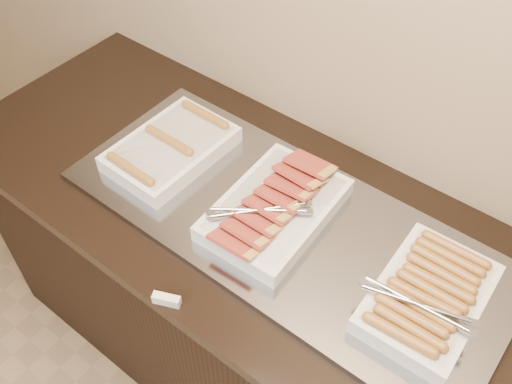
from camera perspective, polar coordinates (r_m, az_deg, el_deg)
counter at (r=1.89m, az=1.92°, el=-11.76°), size 2.06×0.76×0.90m
warming_tray at (r=1.51m, az=2.75°, el=-3.12°), size 1.20×0.50×0.02m
dish_left at (r=1.66m, az=-8.48°, el=4.33°), size 0.24×0.36×0.07m
dish_center at (r=1.48m, az=1.86°, el=-1.64°), size 0.27×0.41×0.09m
dish_right at (r=1.38m, az=16.78°, el=-10.03°), size 0.27×0.35×0.08m
label_holder at (r=1.38m, az=-8.94°, el=-10.60°), size 0.07×0.05×0.03m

